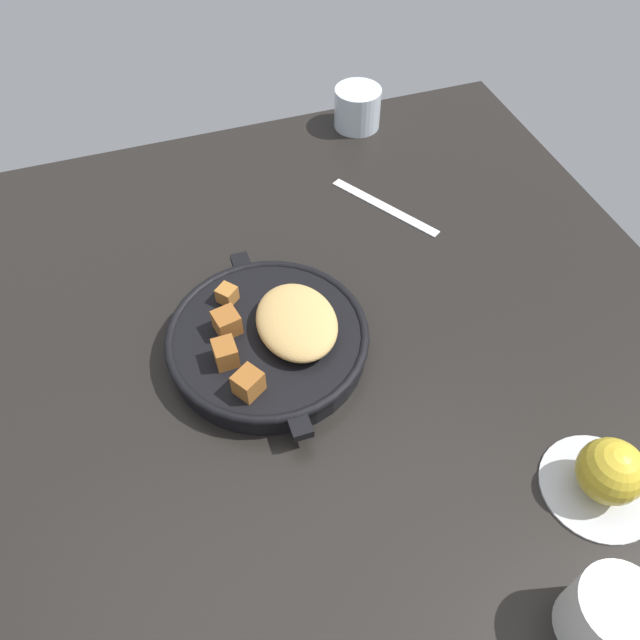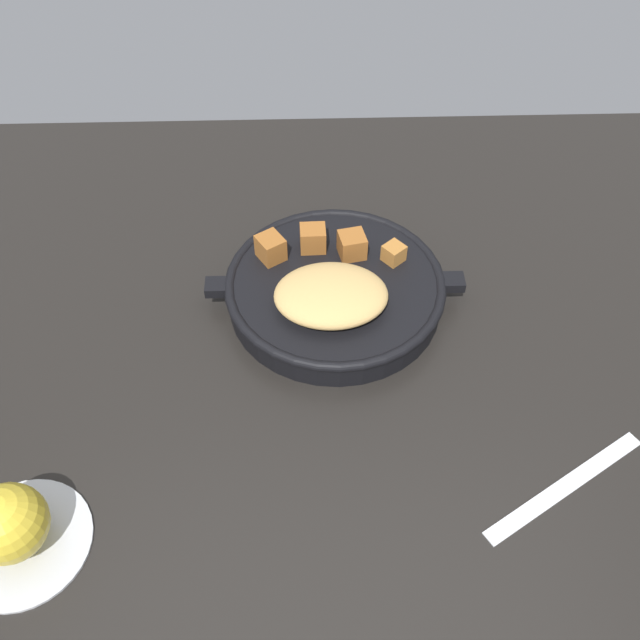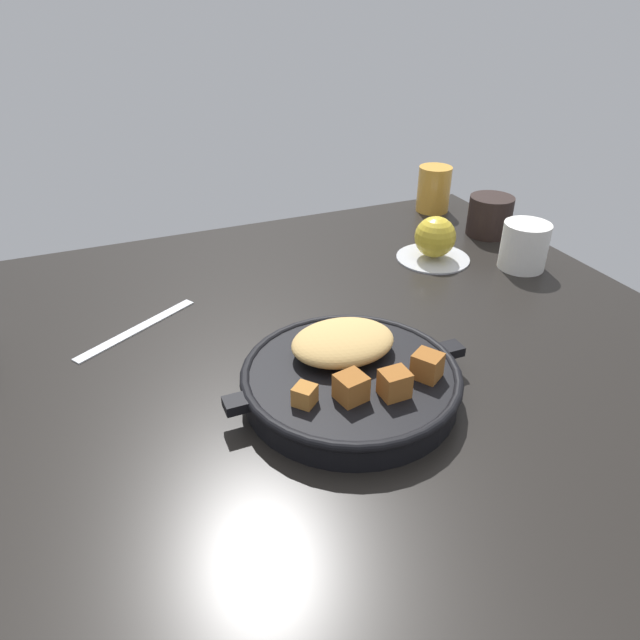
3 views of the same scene
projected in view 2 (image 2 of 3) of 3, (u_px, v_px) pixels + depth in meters
ground_plane at (326, 372)px, 78.54cm from camera, size 102.29×95.49×2.40cm
cast_iron_skillet at (334, 289)px, 81.67cm from camera, size 29.85×25.49×6.76cm
saucer_plate at (22, 542)px, 64.01cm from camera, size 12.65×12.65×0.60cm
red_apple at (8, 523)px, 61.14cm from camera, size 7.03×7.03×7.03cm
butter_knife at (566, 486)px, 67.82cm from camera, size 17.69×11.61×0.36cm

